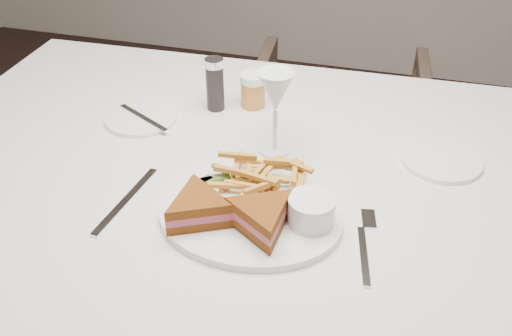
% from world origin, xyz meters
% --- Properties ---
extents(table, '(1.52, 1.03, 0.75)m').
position_xyz_m(table, '(-0.18, 0.40, 0.38)').
color(table, silver).
rests_on(table, ground).
extents(chair_far, '(0.65, 0.61, 0.62)m').
position_xyz_m(chair_far, '(-0.15, 1.28, 0.31)').
color(chair_far, '#49372D').
rests_on(chair_far, ground).
extents(table_setting, '(0.81, 0.62, 0.18)m').
position_xyz_m(table_setting, '(-0.18, 0.35, 0.79)').
color(table_setting, white).
rests_on(table_setting, table).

